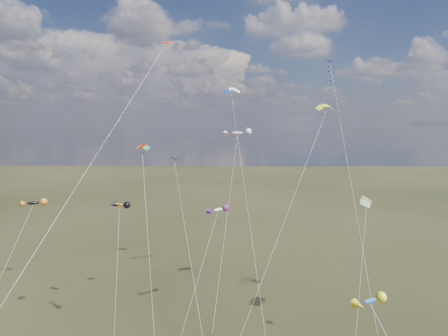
{
  "coord_description": "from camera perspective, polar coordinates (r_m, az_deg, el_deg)",
  "views": [
    {
      "loc": [
        0.93,
        -28.33,
        24.13
      ],
      "look_at": [
        0.0,
        18.0,
        19.0
      ],
      "focal_mm": 32.0,
      "sensor_mm": 36.0,
      "label": 1
    }
  ],
  "objects": [
    {
      "name": "diamond_navy_tall",
      "position": [
        63.72,
        15.22,
        10.57
      ],
      "size": [
        1.49,
        29.78,
        34.13
      ],
      "color": "#11104F",
      "rests_on": "ground"
    },
    {
      "name": "diamond_black_mid",
      "position": [
        48.11,
        -6.08,
        -5.43
      ],
      "size": [
        5.17,
        11.5,
        19.97
      ],
      "color": "black",
      "rests_on": "ground"
    },
    {
      "name": "diamond_orange_center",
      "position": [
        32.36,
        -17.61,
        2.23
      ],
      "size": [
        15.59,
        21.08,
        31.63
      ],
      "color": "red",
      "rests_on": "ground"
    },
    {
      "name": "parafoil_yellow",
      "position": [
        52.13,
        14.23,
        8.51
      ],
      "size": [
        13.88,
        16.58,
        27.03
      ],
      "color": "yellow",
      "rests_on": "ground"
    },
    {
      "name": "parafoil_blue_white",
      "position": [
        59.92,
        1.13,
        11.08
      ],
      "size": [
        5.24,
        19.55,
        29.88
      ],
      "color": "blue",
      "rests_on": "ground"
    },
    {
      "name": "parafoil_striped",
      "position": [
        47.6,
        19.72,
        -4.27
      ],
      "size": [
        5.79,
        12.56,
        16.45
      ],
      "color": "yellow",
      "rests_on": "ground"
    },
    {
      "name": "parafoil_tricolor",
      "position": [
        46.11,
        -11.59,
        2.79
      ],
      "size": [
        5.21,
        15.11,
        22.09
      ],
      "color": "gold",
      "rests_on": "ground"
    },
    {
      "name": "novelty_black_orange",
      "position": [
        64.35,
        -25.63,
        -4.57
      ],
      "size": [
        3.95,
        11.04,
        13.27
      ],
      "color": "black",
      "rests_on": "ground"
    },
    {
      "name": "novelty_orange_black",
      "position": [
        45.4,
        -14.7,
        -5.22
      ],
      "size": [
        3.27,
        11.95,
        15.76
      ],
      "color": "orange",
      "rests_on": "ground"
    },
    {
      "name": "novelty_white_purple",
      "position": [
        49.06,
        -0.87,
        -6.03
      ],
      "size": [
        5.48,
        7.84,
        14.14
      ],
      "color": "white",
      "rests_on": "ground"
    },
    {
      "name": "novelty_redwhite_stripe",
      "position": [
        58.4,
        1.92,
        4.97
      ],
      "size": [
        5.04,
        16.25,
        23.43
      ],
      "color": "red",
      "rests_on": "ground"
    },
    {
      "name": "novelty_blue_yellow",
      "position": [
        30.11,
        20.24,
        -17.52
      ],
      "size": [
        6.8,
        8.56,
        12.64
      ],
      "color": "#205EAE",
      "rests_on": "ground"
    }
  ]
}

